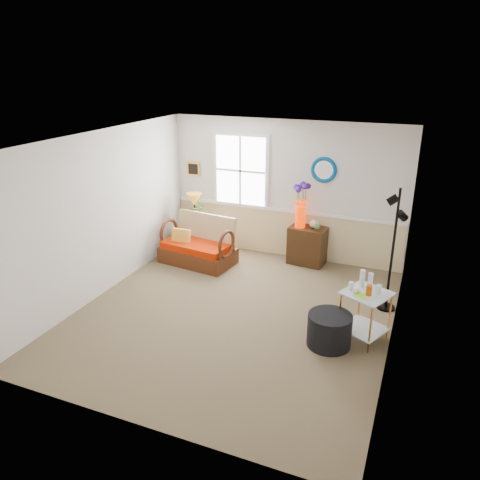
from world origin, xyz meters
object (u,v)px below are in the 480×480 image
at_px(loveseat, 197,241).
at_px(cabinet, 307,245).
at_px(side_table, 365,316).
at_px(ottoman, 329,330).
at_px(floor_lamp, 393,251).
at_px(lamp_stand, 195,234).

bearing_deg(loveseat, cabinet, 28.76).
bearing_deg(side_table, ottoman, -140.99).
bearing_deg(floor_lamp, cabinet, 123.22).
bearing_deg(loveseat, side_table, -16.83).
bearing_deg(cabinet, lamp_stand, -171.51).
distance_m(floor_lamp, ottoman, 1.62).
xyz_separation_m(lamp_stand, side_table, (3.66, -2.10, 0.05)).
bearing_deg(cabinet, side_table, -52.66).
xyz_separation_m(loveseat, lamp_stand, (-0.39, 0.63, -0.14)).
height_order(loveseat, cabinet, loveseat).
xyz_separation_m(loveseat, cabinet, (1.90, 0.75, -0.09)).
bearing_deg(loveseat, ottoman, -24.62).
relative_size(floor_lamp, ottoman, 3.25).
distance_m(loveseat, lamp_stand, 0.75).
bearing_deg(floor_lamp, lamp_stand, 145.01).
bearing_deg(ottoman, side_table, 39.01).
height_order(lamp_stand, cabinet, cabinet).
height_order(lamp_stand, floor_lamp, floor_lamp).
xyz_separation_m(cabinet, floor_lamp, (1.57, -1.22, 0.60)).
distance_m(loveseat, ottoman, 3.39).
height_order(side_table, ottoman, side_table).
bearing_deg(side_table, floor_lamp, 78.43).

